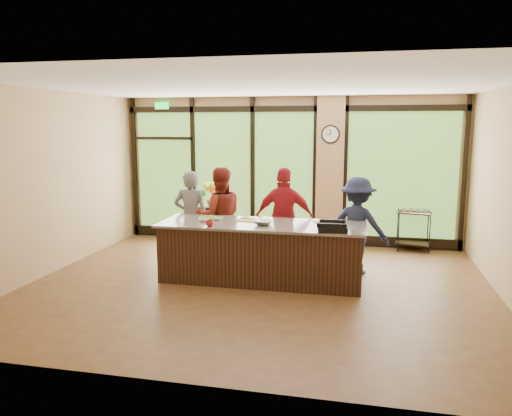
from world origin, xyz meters
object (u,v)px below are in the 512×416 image
at_px(cook_left, 191,217).
at_px(cook_right, 357,226).
at_px(roasting_pan, 332,229).
at_px(flower_stand, 213,228).
at_px(bar_cart, 414,225).
at_px(island_base, 262,253).

bearing_deg(cook_left, cook_right, 170.79).
height_order(roasting_pan, flower_stand, roasting_pan).
bearing_deg(flower_stand, bar_cart, 25.54).
bearing_deg(cook_left, bar_cart, -165.00).
relative_size(island_base, cook_right, 1.93).
height_order(cook_right, flower_stand, cook_right).
height_order(island_base, roasting_pan, roasting_pan).
bearing_deg(roasting_pan, cook_right, 65.36).
bearing_deg(cook_right, roasting_pan, 87.82).
bearing_deg(flower_stand, cook_left, -84.71).
xyz_separation_m(island_base, cook_right, (1.45, 0.71, 0.36)).
relative_size(cook_left, bar_cart, 1.93).
relative_size(roasting_pan, flower_stand, 0.47).
relative_size(cook_right, roasting_pan, 3.85).
distance_m(island_base, roasting_pan, 1.28).
xyz_separation_m(cook_left, flower_stand, (0.13, 0.88, -0.38)).
xyz_separation_m(cook_left, cook_right, (2.89, -0.05, -0.02)).
relative_size(cook_left, cook_right, 1.03).
xyz_separation_m(island_base, roasting_pan, (1.11, -0.37, 0.52)).
xyz_separation_m(cook_left, roasting_pan, (2.55, -1.12, 0.13)).
bearing_deg(island_base, flower_stand, 128.74).
bearing_deg(flower_stand, cook_right, -5.07).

